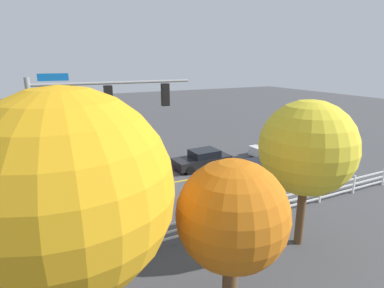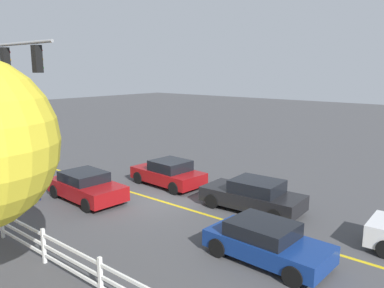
# 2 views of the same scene
# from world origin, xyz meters

# --- Properties ---
(ground_plane) EXTENTS (120.00, 120.00, 0.00)m
(ground_plane) POSITION_xyz_m (0.00, 0.00, 0.00)
(ground_plane) COLOR #444447
(lane_center_stripe) EXTENTS (28.00, 0.16, 0.01)m
(lane_center_stripe) POSITION_xyz_m (-4.00, 0.00, 0.00)
(lane_center_stripe) COLOR gold
(lane_center_stripe) RESTS_ON ground_plane
(car_1) EXTENTS (4.48, 2.09, 1.38)m
(car_1) POSITION_xyz_m (-4.16, -1.74, 0.67)
(car_1) COLOR black
(car_1) RESTS_ON ground_plane
(car_2) EXTENTS (3.99, 2.00, 1.25)m
(car_2) POSITION_xyz_m (-6.83, 1.87, 0.63)
(car_2) COLOR navy
(car_2) RESTS_ON ground_plane
(car_3) EXTENTS (4.16, 2.14, 1.33)m
(car_3) POSITION_xyz_m (2.51, 2.11, 0.66)
(car_3) COLOR maroon
(car_3) RESTS_ON ground_plane
(car_4) EXTENTS (4.12, 2.14, 1.37)m
(car_4) POSITION_xyz_m (1.17, -2.05, 0.66)
(car_4) COLOR maroon
(car_4) RESTS_ON ground_plane
(pedestrian) EXTENTS (0.41, 0.28, 1.69)m
(pedestrian) POSITION_xyz_m (4.28, 3.58, 0.93)
(pedestrian) COLOR #191E3F
(pedestrian) RESTS_ON ground_plane
(white_rail_fence) EXTENTS (26.10, 0.10, 1.15)m
(white_rail_fence) POSITION_xyz_m (-3.00, 6.53, 0.60)
(white_rail_fence) COLOR white
(white_rail_fence) RESTS_ON ground_plane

